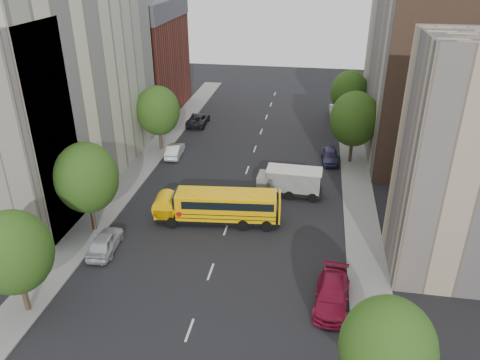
% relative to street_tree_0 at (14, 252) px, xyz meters
% --- Properties ---
extents(ground, '(120.00, 120.00, 0.00)m').
position_rel_street_tree_0_xyz_m(ground, '(11.00, 14.00, -4.64)').
color(ground, black).
rests_on(ground, ground).
extents(sidewalk_left, '(3.00, 80.00, 0.12)m').
position_rel_street_tree_0_xyz_m(sidewalk_left, '(-0.50, 19.00, -4.58)').
color(sidewalk_left, slate).
rests_on(sidewalk_left, ground).
extents(sidewalk_right, '(3.00, 80.00, 0.12)m').
position_rel_street_tree_0_xyz_m(sidewalk_right, '(22.50, 19.00, -4.58)').
color(sidewalk_right, slate).
rests_on(sidewalk_right, ground).
extents(lane_markings, '(0.15, 64.00, 0.01)m').
position_rel_street_tree_0_xyz_m(lane_markings, '(11.00, 24.00, -4.64)').
color(lane_markings, silver).
rests_on(lane_markings, ground).
extents(building_left_cream, '(10.00, 26.00, 20.00)m').
position_rel_street_tree_0_xyz_m(building_left_cream, '(-7.00, 20.00, 5.36)').
color(building_left_cream, beige).
rests_on(building_left_cream, ground).
extents(building_left_redbrick, '(10.00, 15.00, 13.00)m').
position_rel_street_tree_0_xyz_m(building_left_redbrick, '(-7.00, 42.00, 1.86)').
color(building_left_redbrick, maroon).
rests_on(building_left_redbrick, ground).
extents(building_right_far, '(10.00, 22.00, 18.00)m').
position_rel_street_tree_0_xyz_m(building_right_far, '(29.00, 34.00, 4.36)').
color(building_right_far, tan).
rests_on(building_right_far, ground).
extents(building_right_sidewall, '(10.10, 0.30, 18.00)m').
position_rel_street_tree_0_xyz_m(building_right_sidewall, '(29.00, 23.00, 4.36)').
color(building_right_sidewall, brown).
rests_on(building_right_sidewall, ground).
extents(street_tree_0, '(4.80, 4.80, 7.41)m').
position_rel_street_tree_0_xyz_m(street_tree_0, '(0.00, 0.00, 0.00)').
color(street_tree_0, '#38281C').
rests_on(street_tree_0, ground).
extents(street_tree_1, '(5.12, 5.12, 7.90)m').
position_rel_street_tree_0_xyz_m(street_tree_1, '(0.00, 10.00, 0.31)').
color(street_tree_1, '#38281C').
rests_on(street_tree_1, ground).
extents(street_tree_2, '(4.99, 4.99, 7.71)m').
position_rel_street_tree_0_xyz_m(street_tree_2, '(0.00, 28.00, 0.19)').
color(street_tree_2, '#38281C').
rests_on(street_tree_2, ground).
extents(street_tree_3, '(4.61, 4.61, 7.11)m').
position_rel_street_tree_0_xyz_m(street_tree_3, '(22.00, -4.00, -0.19)').
color(street_tree_3, '#38281C').
rests_on(street_tree_3, ground).
extents(street_tree_4, '(5.25, 5.25, 8.10)m').
position_rel_street_tree_0_xyz_m(street_tree_4, '(22.00, 28.00, 0.43)').
color(street_tree_4, '#38281C').
rests_on(street_tree_4, ground).
extents(street_tree_5, '(4.86, 4.86, 7.51)m').
position_rel_street_tree_0_xyz_m(street_tree_5, '(22.00, 40.00, 0.06)').
color(street_tree_5, '#38281C').
rests_on(street_tree_5, ground).
extents(school_bus, '(10.85, 3.51, 3.01)m').
position_rel_street_tree_0_xyz_m(school_bus, '(10.04, 13.01, -2.96)').
color(school_bus, black).
rests_on(school_bus, ground).
extents(safari_truck, '(6.61, 2.67, 2.79)m').
position_rel_street_tree_0_xyz_m(safari_truck, '(15.83, 19.07, -3.17)').
color(safari_truck, black).
rests_on(safari_truck, ground).
extents(parked_car_0, '(2.23, 4.76, 1.57)m').
position_rel_street_tree_0_xyz_m(parked_car_0, '(2.20, 7.32, -3.85)').
color(parked_car_0, '#BABBC1').
rests_on(parked_car_0, ground).
extents(parked_car_1, '(1.83, 4.46, 1.44)m').
position_rel_street_tree_0_xyz_m(parked_car_1, '(2.20, 26.38, -3.92)').
color(parked_car_1, silver).
rests_on(parked_car_1, ground).
extents(parked_car_2, '(2.64, 5.47, 1.50)m').
position_rel_street_tree_0_xyz_m(parked_car_2, '(2.20, 37.36, -3.89)').
color(parked_car_2, black).
rests_on(parked_car_2, ground).
extents(parked_car_3, '(2.68, 5.59, 1.57)m').
position_rel_street_tree_0_xyz_m(parked_car_3, '(19.80, 3.97, -3.86)').
color(parked_car_3, maroon).
rests_on(parked_car_3, ground).
extents(parked_car_4, '(2.00, 4.49, 1.50)m').
position_rel_street_tree_0_xyz_m(parked_car_4, '(19.80, 27.71, -3.89)').
color(parked_car_4, '#3A3863').
rests_on(parked_car_4, ground).
extents(parked_car_5, '(1.86, 4.74, 1.54)m').
position_rel_street_tree_0_xyz_m(parked_car_5, '(20.60, 43.82, -3.87)').
color(parked_car_5, '#959691').
rests_on(parked_car_5, ground).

